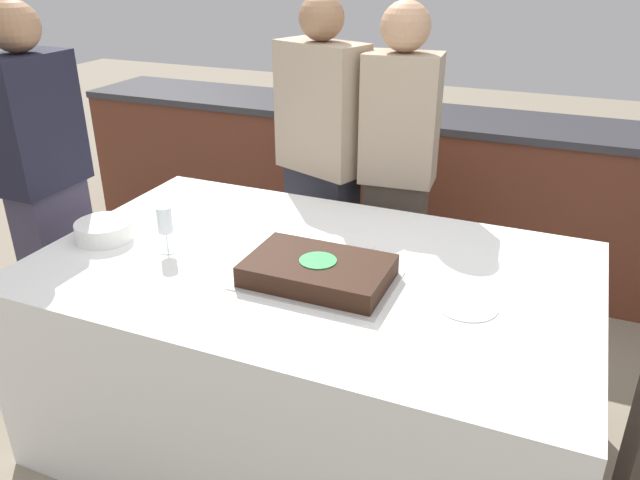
# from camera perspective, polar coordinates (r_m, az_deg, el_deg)

# --- Properties ---
(ground_plane) EXTENTS (14.00, 14.00, 0.00)m
(ground_plane) POSITION_cam_1_polar(r_m,az_deg,el_deg) (2.64, -0.75, -17.11)
(ground_plane) COLOR gray
(back_counter) EXTENTS (4.40, 0.58, 0.92)m
(back_counter) POSITION_cam_1_polar(r_m,az_deg,el_deg) (3.77, 9.41, 4.56)
(back_counter) COLOR #5B2D1E
(back_counter) RESTS_ON ground_plane
(dining_table) EXTENTS (1.93, 1.19, 0.76)m
(dining_table) POSITION_cam_1_polar(r_m,az_deg,el_deg) (2.39, -0.81, -10.34)
(dining_table) COLOR white
(dining_table) RESTS_ON ground_plane
(cake) EXTENTS (0.51, 0.34, 0.08)m
(cake) POSITION_cam_1_polar(r_m,az_deg,el_deg) (2.07, -0.18, -2.86)
(cake) COLOR #B7B2AD
(cake) RESTS_ON dining_table
(plate_stack) EXTENTS (0.21, 0.21, 0.07)m
(plate_stack) POSITION_cam_1_polar(r_m,az_deg,el_deg) (2.50, -19.13, 0.83)
(plate_stack) COLOR white
(plate_stack) RESTS_ON dining_table
(wine_glass) EXTENTS (0.06, 0.06, 0.18)m
(wine_glass) POSITION_cam_1_polar(r_m,az_deg,el_deg) (2.30, -14.01, 1.68)
(wine_glass) COLOR white
(wine_glass) RESTS_ON dining_table
(side_plate_near_cake) EXTENTS (0.19, 0.19, 0.00)m
(side_plate_near_cake) POSITION_cam_1_polar(r_m,az_deg,el_deg) (2.34, 2.69, -0.36)
(side_plate_near_cake) COLOR white
(side_plate_near_cake) RESTS_ON dining_table
(side_plate_right_edge) EXTENTS (0.19, 0.19, 0.00)m
(side_plate_right_edge) POSITION_cam_1_polar(r_m,az_deg,el_deg) (2.00, 13.29, -5.88)
(side_plate_right_edge) COLOR white
(side_plate_right_edge) RESTS_ON dining_table
(person_cutting_cake) EXTENTS (0.34, 0.23, 1.58)m
(person_cutting_cake) POSITION_cam_1_polar(r_m,az_deg,el_deg) (2.85, 7.08, 5.78)
(person_cutting_cake) COLOR #4C4238
(person_cutting_cake) RESTS_ON ground_plane
(person_seated_left) EXTENTS (0.20, 0.35, 1.61)m
(person_seated_left) POSITION_cam_1_polar(r_m,az_deg,el_deg) (2.82, -23.61, 3.56)
(person_seated_left) COLOR #383347
(person_seated_left) RESTS_ON ground_plane
(person_standing_back) EXTENTS (0.46, 0.33, 1.60)m
(person_standing_back) POSITION_cam_1_polar(r_m,az_deg,el_deg) (2.97, 0.13, 6.57)
(person_standing_back) COLOR #282833
(person_standing_back) RESTS_ON ground_plane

